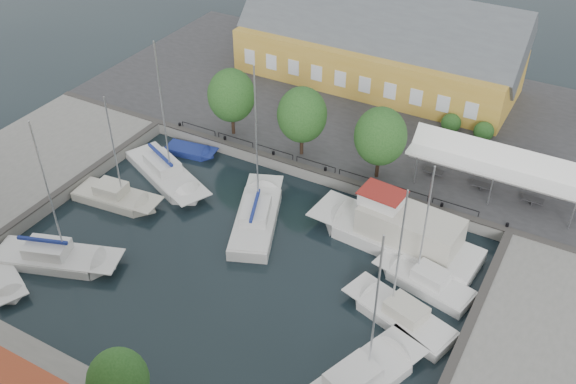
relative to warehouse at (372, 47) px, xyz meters
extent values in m
plane|color=black|center=(2.60, -28.36, -4.43)|extent=(140.00, 140.00, 0.00)
cube|color=#2D2D30|center=(2.60, -5.36, -3.93)|extent=(56.00, 26.00, 1.00)
cube|color=slate|center=(-19.40, -30.36, -3.93)|extent=(12.00, 24.00, 1.00)
cube|color=#383533|center=(2.60, -18.06, -3.37)|extent=(56.00, 0.60, 0.12)
cube|color=#383533|center=(-13.70, -30.36, -3.37)|extent=(0.60, 24.00, 0.12)
cube|color=#383533|center=(18.90, -30.36, -3.37)|extent=(0.60, 24.00, 0.12)
cylinder|color=black|center=(-11.40, -17.76, -3.23)|extent=(0.24, 0.24, 0.40)
cylinder|color=black|center=(-6.40, -17.76, -3.23)|extent=(0.24, 0.24, 0.40)
cylinder|color=black|center=(-1.40, -17.76, -3.23)|extent=(0.24, 0.24, 0.40)
cylinder|color=black|center=(3.60, -17.76, -3.23)|extent=(0.24, 0.24, 0.40)
cylinder|color=black|center=(8.60, -17.76, -3.23)|extent=(0.24, 0.24, 0.40)
cylinder|color=black|center=(13.60, -17.76, -3.23)|extent=(0.24, 0.24, 0.40)
cylinder|color=black|center=(18.60, -17.76, -3.23)|extent=(0.24, 0.24, 0.40)
cube|color=gold|center=(0.60, -0.36, -1.18)|extent=(28.00, 10.00, 4.50)
cube|color=#474C51|center=(0.60, -0.36, 2.32)|extent=(28.56, 7.60, 7.60)
cube|color=gold|center=(-9.40, 5.64, -1.68)|extent=(6.00, 6.00, 3.50)
cube|color=white|center=(16.60, -13.86, -0.73)|extent=(14.00, 4.00, 0.25)
cylinder|color=silver|center=(10.60, -15.66, -2.08)|extent=(0.10, 0.10, 2.70)
cylinder|color=silver|center=(10.60, -12.06, -2.08)|extent=(0.10, 0.10, 2.70)
cylinder|color=silver|center=(16.60, -15.66, -2.08)|extent=(0.10, 0.10, 2.70)
cylinder|color=silver|center=(16.60, -12.06, -2.08)|extent=(0.10, 0.10, 2.70)
cylinder|color=silver|center=(22.60, -15.66, -2.08)|extent=(0.10, 0.10, 2.70)
cylinder|color=black|center=(-6.40, -16.36, -2.38)|extent=(0.30, 0.30, 2.10)
ellipsoid|color=#1E481A|center=(-6.40, -16.36, 0.46)|extent=(4.20, 4.20, 4.83)
cylinder|color=black|center=(0.60, -16.36, -2.38)|extent=(0.30, 0.30, 2.10)
ellipsoid|color=#1E481A|center=(0.60, -16.36, 0.46)|extent=(4.20, 4.20, 4.83)
cylinder|color=black|center=(7.60, -16.36, -2.38)|extent=(0.30, 0.30, 2.10)
ellipsoid|color=#1E481A|center=(7.60, -16.36, 0.46)|extent=(4.20, 4.20, 4.83)
imported|color=#591D14|center=(-2.49, -10.20, -2.80)|extent=(1.81, 3.98, 1.27)
cube|color=silver|center=(1.68, -25.80, -4.28)|extent=(5.72, 8.43, 1.50)
cube|color=silver|center=(1.31, -24.88, -3.49)|extent=(6.20, 9.85, 0.08)
cube|color=silver|center=(1.60, -25.62, -3.03)|extent=(3.06, 3.69, 0.90)
cylinder|color=silver|center=(1.08, -24.34, 2.40)|extent=(0.12, 0.12, 11.85)
cube|color=navy|center=(1.68, -25.80, -2.28)|extent=(1.69, 3.74, 0.22)
cube|color=silver|center=(12.64, -22.47, -4.33)|extent=(10.84, 4.82, 1.80)
cube|color=silver|center=(11.33, -22.36, -3.39)|extent=(12.93, 4.84, 0.08)
cube|color=#BCB9A9|center=(12.64, -22.47, -2.33)|extent=(7.51, 3.96, 2.20)
cube|color=silver|center=(10.28, -22.27, -0.93)|extent=(3.07, 2.41, 1.20)
cube|color=maroon|center=(10.28, -22.27, -0.28)|extent=(3.34, 2.55, 0.10)
cube|color=silver|center=(15.54, -25.63, -4.38)|extent=(6.11, 3.59, 1.30)
cube|color=silver|center=(14.84, -25.47, -3.69)|extent=(7.21, 3.74, 0.08)
cube|color=silver|center=(15.40, -25.60, -3.23)|extent=(2.59, 2.10, 0.90)
cylinder|color=silver|center=(14.42, -25.38, 0.74)|extent=(0.12, 0.12, 8.95)
cube|color=silver|center=(15.23, -29.42, -4.38)|extent=(6.74, 4.29, 1.30)
cube|color=silver|center=(14.48, -29.19, -3.69)|extent=(7.91, 4.54, 0.08)
cube|color=#BCB9A9|center=(15.08, -29.37, -3.23)|extent=(2.91, 2.41, 0.90)
cylinder|color=silver|center=(14.03, -29.06, 0.96)|extent=(0.12, 0.12, 9.39)
cube|color=silver|center=(14.50, -34.99, -3.69)|extent=(5.87, 9.31, 0.08)
cube|color=silver|center=(14.23, -35.68, -3.23)|extent=(2.94, 3.49, 0.90)
cylinder|color=silver|center=(14.70, -34.47, 1.45)|extent=(0.12, 0.12, 10.36)
cube|color=silver|center=(-9.01, -23.52, -4.38)|extent=(8.67, 6.04, 1.30)
cube|color=silver|center=(-8.08, -23.94, -3.69)|extent=(10.12, 6.61, 0.08)
cube|color=silver|center=(-8.82, -23.60, -3.23)|extent=(3.81, 3.17, 0.90)
cylinder|color=silver|center=(-7.52, -24.19, 2.24)|extent=(0.12, 0.12, 11.93)
cube|color=navy|center=(-9.01, -23.52, -2.48)|extent=(3.82, 1.88, 0.22)
cube|color=#BCB9A9|center=(-10.31, -28.49, -4.38)|extent=(6.19, 3.18, 1.30)
cube|color=#BCB9A9|center=(-9.57, -28.41, -3.69)|extent=(7.36, 3.20, 0.08)
cube|color=#BCB9A9|center=(-10.16, -28.47, -3.23)|extent=(2.55, 1.99, 0.90)
cylinder|color=silver|center=(-9.12, -28.36, 0.74)|extent=(0.12, 0.12, 8.93)
cube|color=silver|center=(-9.40, -36.23, -4.38)|extent=(8.01, 5.19, 1.30)
cube|color=silver|center=(-8.51, -35.92, -3.69)|extent=(9.39, 5.58, 0.08)
cube|color=silver|center=(-9.22, -36.17, -3.23)|extent=(3.47, 2.83, 0.90)
cylinder|color=silver|center=(-7.98, -35.74, 1.78)|extent=(0.12, 0.12, 11.01)
cube|color=navy|center=(-9.40, -36.23, -2.48)|extent=(3.61, 1.45, 0.22)
cube|color=silver|center=(-10.93, -39.14, -4.38)|extent=(4.94, 3.77, 0.90)
cube|color=silver|center=(-10.43, -39.37, -3.89)|extent=(5.71, 4.06, 0.08)
cube|color=navy|center=(-9.26, -19.74, -4.38)|extent=(4.08, 2.47, 0.80)
cube|color=navy|center=(-8.78, -19.66, -3.94)|extent=(4.83, 2.51, 0.08)
camera|label=1|loc=(22.21, -57.62, 26.95)|focal=40.00mm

